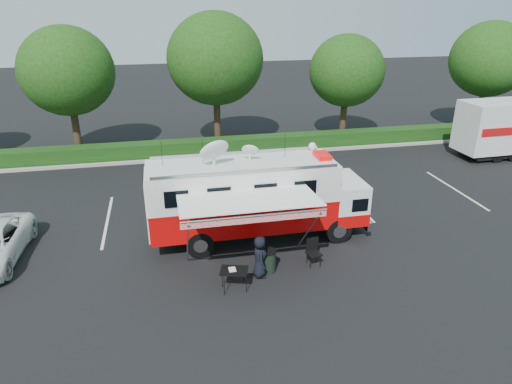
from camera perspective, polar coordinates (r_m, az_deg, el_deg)
ground_plane at (r=19.70m, az=0.30°, el=-5.65°), size 120.00×120.00×0.00m
back_border at (r=30.52m, az=-2.83°, el=14.55°), size 60.00×6.14×8.87m
stall_lines at (r=22.25m, az=-2.60°, el=-2.16°), size 24.12×5.50×0.01m
command_truck at (r=18.86m, az=0.08°, el=-0.68°), size 9.10×2.50×4.37m
awning at (r=16.00m, az=-0.82°, el=-1.47°), size 4.97×2.57×3.00m
person at (r=17.13m, az=0.47°, el=-10.44°), size 0.55×0.82×1.62m
folding_table at (r=16.01m, az=-2.78°, el=-9.86°), size 1.09×0.91×0.81m
folding_chair at (r=17.66m, az=7.14°, el=-7.11°), size 0.59×0.61×1.07m
trash_bin at (r=17.16m, az=1.55°, el=-8.61°), size 0.59×0.59×0.89m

